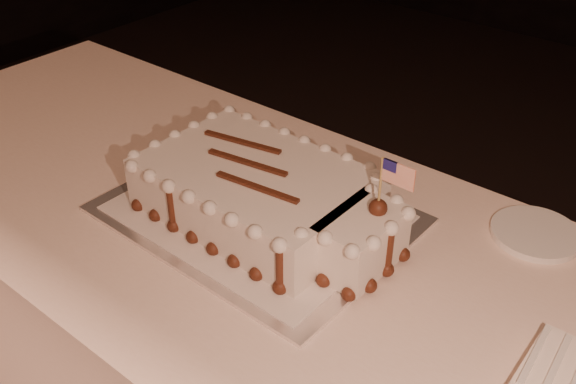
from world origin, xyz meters
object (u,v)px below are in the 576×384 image
Objects in this scene: sheet_cake at (268,196)px; cake_board at (257,214)px; side_plate at (535,233)px; banquet_table at (304,384)px.

cake_board is at bearing 179.22° from sheet_cake.
cake_board is at bearing -147.97° from side_plate.
side_plate is at bearing 32.98° from cake_board.
sheet_cake is at bearing -146.12° from side_plate.
side_plate is (0.31, 0.31, 0.38)m from banquet_table.
side_plate is (0.45, 0.28, 0.00)m from cake_board.
cake_board is 0.54m from side_plate.
banquet_table is 4.39× the size of sheet_cake.
sheet_cake is at bearing 0.17° from cake_board.
cake_board is 3.43× the size of side_plate.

